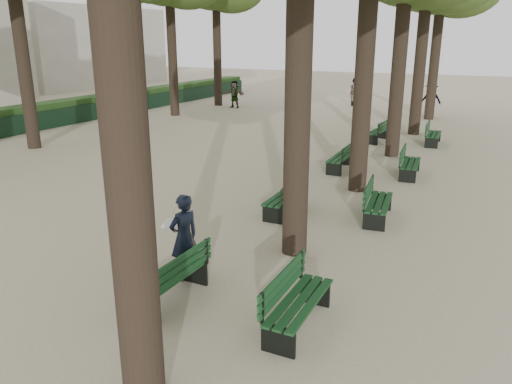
% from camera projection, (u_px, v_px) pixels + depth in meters
% --- Properties ---
extents(ground, '(120.00, 120.00, 0.00)m').
position_uv_depth(ground, '(149.00, 300.00, 8.62)').
color(ground, tan).
rests_on(ground, ground).
extents(bench_left_0, '(0.60, 1.81, 0.92)m').
position_uv_depth(bench_left_0, '(169.00, 287.00, 8.47)').
color(bench_left_0, black).
rests_on(bench_left_0, ground).
extents(bench_left_1, '(0.60, 1.81, 0.92)m').
position_uv_depth(bench_left_1, '(284.00, 203.00, 12.79)').
color(bench_left_1, black).
rests_on(bench_left_1, ground).
extents(bench_left_2, '(0.60, 1.81, 0.92)m').
position_uv_depth(bench_left_2, '(340.00, 162.00, 16.97)').
color(bench_left_2, black).
rests_on(bench_left_2, ground).
extents(bench_left_3, '(0.70, 1.84, 0.92)m').
position_uv_depth(bench_left_3, '(377.00, 135.00, 21.66)').
color(bench_left_3, black).
rests_on(bench_left_3, ground).
extents(bench_right_0, '(0.58, 1.80, 0.92)m').
position_uv_depth(bench_right_0, '(298.00, 312.00, 7.73)').
color(bench_right_0, black).
rests_on(bench_right_0, ground).
extents(bench_right_1, '(0.77, 1.85, 0.92)m').
position_uv_depth(bench_right_1, '(378.00, 209.00, 12.34)').
color(bench_right_1, black).
rests_on(bench_right_1, ground).
extents(bench_right_2, '(0.72, 1.84, 0.92)m').
position_uv_depth(bench_right_2, '(410.00, 168.00, 16.20)').
color(bench_right_2, black).
rests_on(bench_right_2, ground).
extents(bench_right_3, '(0.66, 1.83, 0.92)m').
position_uv_depth(bench_right_3, '(433.00, 138.00, 21.03)').
color(bench_right_3, black).
rests_on(bench_right_3, ground).
extents(man_with_map, '(0.71, 0.74, 1.65)m').
position_uv_depth(man_with_map, '(184.00, 237.00, 9.15)').
color(man_with_map, black).
rests_on(man_with_map, ground).
extents(pedestrian_a, '(0.63, 0.94, 1.79)m').
position_uv_depth(pedestrian_a, '(355.00, 92.00, 33.04)').
color(pedestrian_a, '#262628').
rests_on(pedestrian_a, ground).
extents(pedestrian_e, '(1.59, 0.42, 1.70)m').
position_uv_depth(pedestrian_e, '(234.00, 94.00, 32.01)').
color(pedestrian_e, '#262628').
rests_on(pedestrian_e, ground).
extents(pedestrian_b, '(1.29, 0.82, 1.91)m').
position_uv_depth(pedestrian_b, '(431.00, 99.00, 28.71)').
color(pedestrian_b, '#262628').
rests_on(pedestrian_b, ground).
extents(fence, '(0.08, 42.00, 0.90)m').
position_uv_depth(fence, '(40.00, 121.00, 24.22)').
color(fence, black).
rests_on(fence, ground).
extents(hedge, '(1.20, 42.00, 1.20)m').
position_uv_depth(hedge, '(30.00, 117.00, 24.47)').
color(hedge, '#1D3D15').
rests_on(hedge, ground).
extents(building_far, '(12.00, 16.00, 7.00)m').
position_uv_depth(building_far, '(63.00, 47.00, 47.17)').
color(building_far, '#B7B2A3').
rests_on(building_far, ground).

